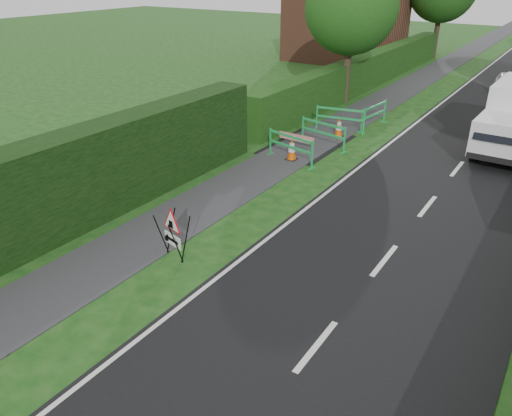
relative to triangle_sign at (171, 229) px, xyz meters
The scene contains 15 objects.
ground 2.69m from the triangle_sign, 47.16° to the right, with size 120.00×120.00×0.00m, color #134012.
footpath 33.14m from the triangle_sign, 92.15° to the left, with size 2.00×90.00×0.02m, color #2D2D30.
hedge_west_near 3.84m from the triangle_sign, 149.76° to the right, with size 1.10×18.00×2.50m, color black.
hedge_west_far 20.38m from the triangle_sign, 99.17° to the left, with size 1.00×24.00×1.80m, color #14380F.
house_west 29.37m from the triangle_sign, 106.35° to the left, with size 7.50×7.40×7.88m.
tree_nw 16.77m from the triangle_sign, 100.02° to the left, with size 4.40×4.40×6.70m.
triangle_sign is the anchor object (origin of this frame).
traffic_cone_3 7.38m from the triangle_sign, 97.25° to the left, with size 0.38×0.38×0.79m.
traffic_cone_4 10.65m from the triangle_sign, 93.46° to the left, with size 0.38×0.38×0.79m.
ped_barrier_0 7.18m from the triangle_sign, 97.07° to the left, with size 2.08×0.82×1.00m.
ped_barrier_1 9.21m from the triangle_sign, 94.00° to the left, with size 2.09×0.78×1.00m.
ped_barrier_2 11.45m from the triangle_sign, 94.80° to the left, with size 2.09×0.72×1.00m.
ped_barrier_3 12.67m from the triangle_sign, 89.88° to the left, with size 0.60×2.09×1.00m.
redwhite_plank 8.55m from the triangle_sign, 99.12° to the left, with size 1.50×0.04×0.25m, color red.
hatchback_car 22.96m from the triangle_sign, 80.73° to the left, with size 1.26×3.13×1.07m, color silver.
Camera 1 is at (5.45, -5.51, 6.28)m, focal length 35.00 mm.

